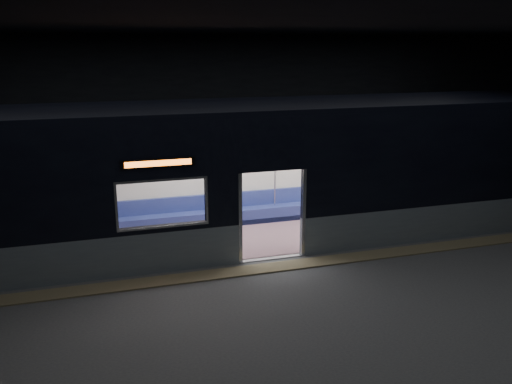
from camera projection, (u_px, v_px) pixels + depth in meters
name	position (u px, v px, depth m)	size (l,w,h in m)	color
station_floor	(288.00, 277.00, 11.29)	(24.00, 14.00, 0.01)	#47494C
station_envelope	(291.00, 100.00, 10.32)	(24.00, 14.00, 5.00)	black
tactile_strip	(279.00, 267.00, 11.79)	(22.80, 0.50, 0.03)	#8C7F59
metro_car	(253.00, 166.00, 13.15)	(18.00, 3.04, 3.35)	gray
passenger	(387.00, 184.00, 15.57)	(0.43, 0.73, 1.42)	black
handbag	(390.00, 190.00, 15.38)	(0.28, 0.24, 0.14)	black
transit_map	(322.00, 163.00, 15.14)	(1.02, 0.03, 0.66)	white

